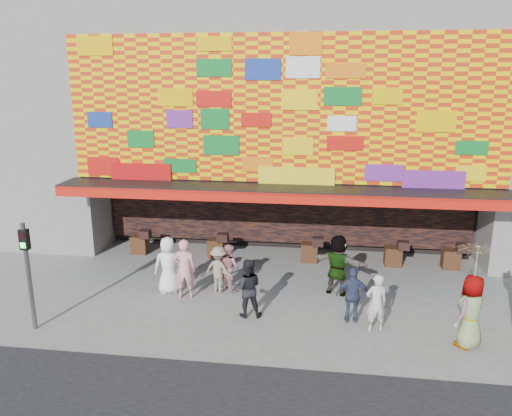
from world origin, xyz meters
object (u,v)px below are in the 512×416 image
object	(u,v)px
ped_a	(168,265)
signal_left	(28,264)
ped_i	(229,267)
ped_f	(338,265)
ped_c	(247,288)
ped_h	(376,303)
ped_d	(219,269)
parasol	(477,264)
ped_g	(471,312)
ped_b	(184,269)
ped_e	(353,295)

from	to	relation	value
ped_a	signal_left	bearing A→B (deg)	27.51
ped_i	ped_f	bearing A→B (deg)	-137.42
ped_c	ped_h	bearing A→B (deg)	165.44
ped_d	parasol	xyz separation A→B (m)	(6.93, -2.40, 1.47)
ped_d	parasol	size ratio (longest dim) A/B	0.76
ped_a	ped_g	world-z (taller)	ped_g
ped_g	ped_h	bearing A→B (deg)	-55.80
ped_h	ped_d	bearing A→B (deg)	-35.17
parasol	ped_b	bearing A→B (deg)	166.92
ped_f	ped_i	bearing A→B (deg)	23.49
ped_e	ped_g	size ratio (longest dim) A/B	0.84
ped_b	ped_i	bearing A→B (deg)	-156.01
ped_b	ped_h	size ratio (longest dim) A/B	1.18
ped_b	ped_e	world-z (taller)	ped_b
ped_e	ped_i	world-z (taller)	ped_e
signal_left	parasol	bearing A→B (deg)	3.27
parasol	ped_e	bearing A→B (deg)	161.87
ped_a	ped_e	distance (m)	5.77
ped_c	ped_g	xyz separation A→B (m)	(5.78, -0.89, 0.10)
ped_f	ped_h	world-z (taller)	ped_f
ped_e	parasol	world-z (taller)	parasol
ped_a	parasol	xyz separation A→B (m)	(8.48, -2.15, 1.31)
ped_a	ped_b	distance (m)	0.69
ped_e	ped_h	xyz separation A→B (m)	(0.59, -0.40, 0.00)
ped_h	ped_i	distance (m)	4.85
signal_left	parasol	distance (m)	11.41
parasol	ped_g	bearing A→B (deg)	180.00
signal_left	ped_h	size ratio (longest dim) A/B	1.87
ped_b	parasol	world-z (taller)	parasol
ped_h	ped_i	size ratio (longest dim) A/B	1.05
parasol	ped_a	bearing A→B (deg)	165.79
ped_i	ped_e	bearing A→B (deg)	-164.04
ped_h	ped_a	bearing A→B (deg)	-27.95
ped_d	ped_g	world-z (taller)	ped_g
ped_i	ped_a	bearing A→B (deg)	53.32
ped_i	parasol	xyz separation A→B (m)	(6.64, -2.60, 1.45)
ped_h	ped_e	bearing A→B (deg)	-47.66
ped_g	parasol	world-z (taller)	parasol
signal_left	ped_f	bearing A→B (deg)	22.77
ped_d	parasol	bearing A→B (deg)	-179.79
ped_a	ped_i	xyz separation A→B (m)	(1.84, 0.45, -0.15)
ped_d	ped_c	bearing A→B (deg)	146.49
ped_c	ped_d	bearing A→B (deg)	-61.51
ped_c	ped_d	distance (m)	1.90
ped_d	ped_i	bearing A→B (deg)	-125.56
ped_b	parasol	distance (m)	8.18
parasol	ped_f	bearing A→B (deg)	139.35
signal_left	ped_a	world-z (taller)	signal_left
ped_a	ped_i	size ratio (longest dim) A/B	1.19
ped_f	ped_b	bearing A→B (deg)	32.02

